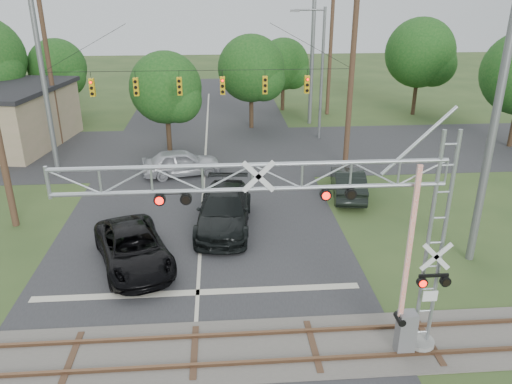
{
  "coord_description": "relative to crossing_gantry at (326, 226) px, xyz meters",
  "views": [
    {
      "loc": [
        1.03,
        -11.41,
        11.31
      ],
      "look_at": [
        2.48,
        7.5,
        3.45
      ],
      "focal_mm": 35.0,
      "sensor_mm": 36.0,
      "label": 1
    }
  ],
  "objects": [
    {
      "name": "crossing_gantry",
      "position": [
        0.0,
        0.0,
        0.0
      ],
      "size": [
        11.82,
        0.97,
        7.58
      ],
      "color": "gray",
      "rests_on": "ground"
    },
    {
      "name": "suv_dark",
      "position": [
        4.25,
        13.23,
        -3.91
      ],
      "size": [
        2.42,
        5.11,
        1.62
      ],
      "primitive_type": "imported",
      "rotation": [
        0.0,
        0.0,
        2.99
      ],
      "color": "black",
      "rests_on": "ground"
    },
    {
      "name": "sedan_silver",
      "position": [
        -5.56,
        17.43,
        -3.88
      ],
      "size": [
        5.26,
        2.99,
        1.69
      ],
      "primitive_type": "imported",
      "rotation": [
        0.0,
        0.0,
        1.78
      ],
      "color": "#AAACB2",
      "rests_on": "ground"
    },
    {
      "name": "traffic_signal_span",
      "position": [
        -3.22,
        18.36,
        0.99
      ],
      "size": [
        19.34,
        0.36,
        11.5
      ],
      "color": "slate",
      "rests_on": "ground"
    },
    {
      "name": "road_main",
      "position": [
        -4.13,
        8.36,
        -4.71
      ],
      "size": [
        14.0,
        90.0,
        0.02
      ],
      "primitive_type": "cube",
      "color": "#2A2B2D",
      "rests_on": "ground"
    },
    {
      "name": "pickup_black",
      "position": [
        -6.94,
        6.28,
        -3.91
      ],
      "size": [
        4.5,
        6.41,
        1.62
      ],
      "primitive_type": "imported",
      "rotation": [
        0.0,
        0.0,
        0.34
      ],
      "color": "black",
      "rests_on": "ground"
    },
    {
      "name": "road_cross",
      "position": [
        -4.13,
        22.36,
        -4.71
      ],
      "size": [
        90.0,
        12.0,
        0.02
      ],
      "primitive_type": "cube",
      "color": "#2A2B2D",
      "rests_on": "ground"
    },
    {
      "name": "treeline",
      "position": [
        -3.25,
        29.75,
        0.51
      ],
      "size": [
        49.79,
        21.87,
        9.2
      ],
      "color": "#362718",
      "rests_on": "ground"
    },
    {
      "name": "railroad_track",
      "position": [
        -4.13,
        0.36,
        -4.69
      ],
      "size": [
        90.0,
        3.2,
        0.17
      ],
      "color": "#534E48",
      "rests_on": "ground"
    },
    {
      "name": "car_dark",
      "position": [
        -2.96,
        9.69,
        -3.8
      ],
      "size": [
        3.17,
        6.56,
        1.84
      ],
      "primitive_type": "imported",
      "rotation": [
        0.0,
        0.0,
        -0.1
      ],
      "color": "black",
      "rests_on": "ground"
    },
    {
      "name": "utility_poles",
      "position": [
        -1.37,
        20.71,
        1.74
      ],
      "size": [
        25.26,
        27.66,
        13.92
      ],
      "color": "#41301E",
      "rests_on": "ground"
    },
    {
      "name": "streetlight",
      "position": [
        4.66,
        25.0,
        0.82
      ],
      "size": [
        2.64,
        0.28,
        9.91
      ],
      "color": "slate",
      "rests_on": "ground"
    }
  ]
}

